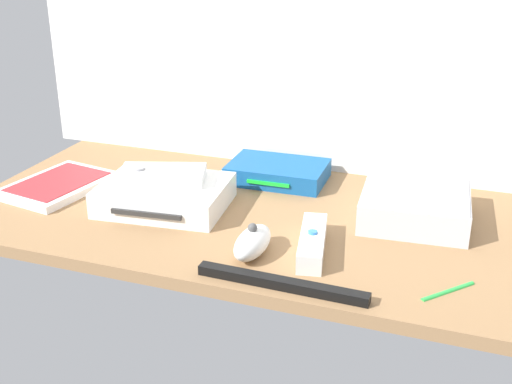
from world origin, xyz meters
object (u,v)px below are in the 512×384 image
(remote_nunchuk, at_px, (253,242))
(network_router, at_px, (278,172))
(remote_wand, at_px, (312,242))
(stylus_pen, at_px, (448,290))
(game_console, at_px, (165,195))
(remote_classic_pad, at_px, (162,175))
(mini_computer, at_px, (415,205))
(sensor_bar, at_px, (282,283))
(game_case, at_px, (58,185))

(remote_nunchuk, bearing_deg, network_router, 102.34)
(remote_wand, distance_m, stylus_pen, 0.21)
(game_console, height_order, network_router, game_console)
(remote_classic_pad, relative_size, stylus_pen, 1.80)
(game_console, bearing_deg, network_router, 46.20)
(game_console, bearing_deg, stylus_pen, -19.98)
(mini_computer, distance_m, remote_wand, 0.21)
(remote_wand, relative_size, remote_classic_pad, 0.94)
(game_console, height_order, stylus_pen, game_console)
(remote_wand, xyz_separation_m, remote_classic_pad, (-0.29, 0.08, 0.04))
(mini_computer, bearing_deg, network_router, 160.71)
(stylus_pen, bearing_deg, network_router, 137.77)
(mini_computer, distance_m, network_router, 0.28)
(remote_classic_pad, bearing_deg, game_console, -66.62)
(game_console, xyz_separation_m, mini_computer, (0.41, 0.09, 0.00))
(network_router, bearing_deg, mini_computer, -20.53)
(remote_classic_pad, xyz_separation_m, sensor_bar, (0.28, -0.20, -0.05))
(network_router, bearing_deg, game_case, -155.51)
(game_console, distance_m, game_case, 0.22)
(sensor_bar, height_order, stylus_pen, sensor_bar)
(mini_computer, xyz_separation_m, remote_nunchuk, (-0.21, -0.20, -0.01))
(remote_classic_pad, distance_m, stylus_pen, 0.51)
(mini_computer, xyz_separation_m, remote_classic_pad, (-0.42, -0.08, 0.03))
(remote_nunchuk, distance_m, sensor_bar, 0.10)
(remote_wand, height_order, sensor_bar, remote_wand)
(remote_nunchuk, height_order, stylus_pen, remote_nunchuk)
(game_console, height_order, mini_computer, mini_computer)
(mini_computer, bearing_deg, remote_classic_pad, -168.94)
(mini_computer, distance_m, remote_nunchuk, 0.29)
(network_router, bearing_deg, stylus_pen, -43.47)
(game_console, height_order, remote_wand, game_console)
(remote_nunchuk, bearing_deg, remote_classic_pad, 151.21)
(remote_nunchuk, height_order, sensor_bar, remote_nunchuk)
(sensor_bar, distance_m, stylus_pen, 0.22)
(remote_nunchuk, xyz_separation_m, sensor_bar, (0.07, -0.08, -0.01))
(mini_computer, height_order, remote_wand, mini_computer)
(game_console, relative_size, stylus_pen, 2.49)
(mini_computer, bearing_deg, game_case, -172.49)
(sensor_bar, bearing_deg, stylus_pen, 18.45)
(network_router, height_order, remote_classic_pad, remote_classic_pad)
(mini_computer, bearing_deg, game_console, -167.65)
(network_router, xyz_separation_m, stylus_pen, (0.34, -0.31, -0.01))
(stylus_pen, bearing_deg, game_console, 165.57)
(remote_classic_pad, height_order, stylus_pen, remote_classic_pad)
(game_console, distance_m, remote_classic_pad, 0.03)
(network_router, xyz_separation_m, remote_classic_pad, (-0.15, -0.17, 0.04))
(game_case, relative_size, remote_classic_pad, 1.30)
(sensor_bar, bearing_deg, network_router, 110.11)
(game_case, height_order, stylus_pen, game_case)
(remote_nunchuk, bearing_deg, game_case, 165.62)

